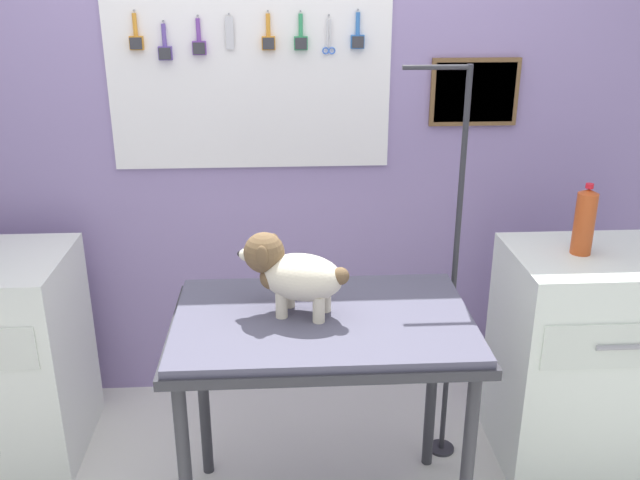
# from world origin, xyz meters

# --- Properties ---
(rear_wall_panel) EXTENTS (4.00, 0.11, 2.30)m
(rear_wall_panel) POSITION_xyz_m (0.00, 1.28, 1.16)
(rear_wall_panel) COLOR #907CB0
(rear_wall_panel) RESTS_ON ground
(grooming_table) EXTENTS (1.04, 0.67, 0.85)m
(grooming_table) POSITION_xyz_m (0.13, 0.33, 0.76)
(grooming_table) COLOR #2D2D33
(grooming_table) RESTS_ON ground
(grooming_arm) EXTENTS (0.30, 0.11, 1.64)m
(grooming_arm) POSITION_xyz_m (0.66, 0.68, 0.76)
(grooming_arm) COLOR #2D2D33
(grooming_arm) RESTS_ON ground
(dog) EXTENTS (0.38, 0.26, 0.28)m
(dog) POSITION_xyz_m (0.02, 0.36, 1.00)
(dog) COLOR beige
(dog) RESTS_ON grooming_table
(cabinet_right) EXTENTS (0.68, 0.54, 0.92)m
(cabinet_right) POSITION_xyz_m (1.23, 0.65, 0.46)
(cabinet_right) COLOR white
(cabinet_right) RESTS_ON ground
(soda_bottle) EXTENTS (0.08, 0.08, 0.28)m
(soda_bottle) POSITION_xyz_m (1.15, 0.67, 1.05)
(soda_bottle) COLOR #B94A1D
(soda_bottle) RESTS_ON cabinet_right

